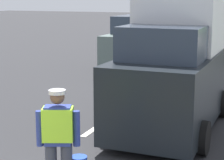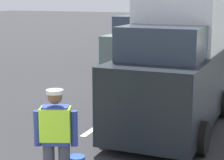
% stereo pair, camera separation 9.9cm
% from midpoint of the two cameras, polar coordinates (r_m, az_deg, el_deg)
% --- Properties ---
extents(ground_plane, '(96.00, 96.00, 0.00)m').
position_cam_midpoint_polar(ground_plane, '(24.46, 13.33, 3.87)').
color(ground_plane, '#28282B').
extents(lane_center_line, '(0.14, 46.40, 0.01)m').
position_cam_midpoint_polar(lane_center_line, '(28.59, 14.77, 4.85)').
color(lane_center_line, silver).
rests_on(lane_center_line, ground).
extents(road_worker, '(0.69, 0.55, 1.67)m').
position_cam_midpoint_polar(road_worker, '(6.58, -6.89, -7.59)').
color(road_worker, '#383D4C').
rests_on(road_worker, ground).
extents(delivery_truck, '(2.16, 4.60, 3.54)m').
position_cam_midpoint_polar(delivery_truck, '(9.94, 8.89, 2.83)').
color(delivery_truck, black).
rests_on(delivery_truck, ground).
extents(car_oncoming_lead, '(1.94, 4.17, 2.22)m').
position_cam_midpoint_polar(car_oncoming_lead, '(17.79, 3.68, 4.80)').
color(car_oncoming_lead, slate).
rests_on(car_oncoming_lead, ground).
extents(car_oncoming_third, '(2.01, 4.20, 2.12)m').
position_cam_midpoint_polar(car_oncoming_third, '(32.56, 12.77, 7.43)').
color(car_oncoming_third, '#1E4799').
rests_on(car_oncoming_third, ground).
extents(car_oncoming_second, '(2.09, 3.98, 2.12)m').
position_cam_midpoint_polar(car_oncoming_second, '(24.86, 9.10, 6.42)').
color(car_oncoming_second, '#1E4799').
rests_on(car_oncoming_second, ground).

